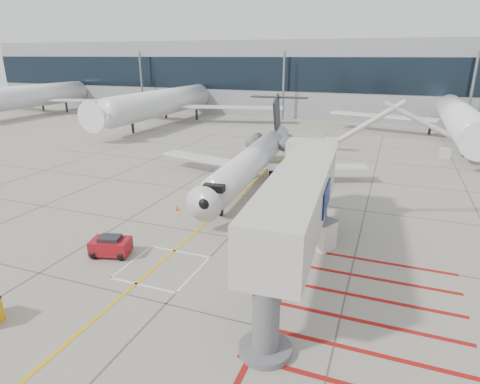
% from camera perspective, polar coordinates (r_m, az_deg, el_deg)
% --- Properties ---
extents(ground_plane, '(260.00, 260.00, 0.00)m').
position_cam_1_polar(ground_plane, '(23.29, -5.37, -10.34)').
color(ground_plane, gray).
rests_on(ground_plane, ground).
extents(regional_jet, '(23.15, 28.32, 7.05)m').
position_cam_1_polar(regional_jet, '(34.58, 0.76, 5.84)').
color(regional_jet, silver).
rests_on(regional_jet, ground_plane).
extents(jet_bridge, '(9.98, 19.10, 7.43)m').
position_cam_1_polar(jet_bridge, '(20.92, 7.97, -2.69)').
color(jet_bridge, beige).
rests_on(jet_bridge, ground_plane).
extents(pushback_tug, '(2.52, 1.92, 1.30)m').
position_cam_1_polar(pushback_tug, '(25.17, -17.93, -7.23)').
color(pushback_tug, maroon).
rests_on(pushback_tug, ground_plane).
extents(baggage_cart, '(1.94, 1.64, 1.05)m').
position_cam_1_polar(baggage_cart, '(27.26, 11.44, -4.89)').
color(baggage_cart, slate).
rests_on(baggage_cart, ground_plane).
extents(ground_power_unit, '(2.72, 2.25, 1.87)m').
position_cam_1_polar(ground_power_unit, '(25.50, 10.61, -5.53)').
color(ground_power_unit, silver).
rests_on(ground_power_unit, ground_plane).
extents(cone_nose, '(0.33, 0.33, 0.46)m').
position_cam_1_polar(cone_nose, '(31.18, -8.99, -2.23)').
color(cone_nose, '#F4580C').
rests_on(cone_nose, ground_plane).
extents(cone_side, '(0.37, 0.37, 0.52)m').
position_cam_1_polar(cone_side, '(26.95, 3.42, -5.42)').
color(cone_side, orange).
rests_on(cone_side, ground_plane).
extents(terminal_building, '(180.00, 28.00, 14.00)m').
position_cam_1_polar(terminal_building, '(88.23, 22.19, 14.76)').
color(terminal_building, gray).
rests_on(terminal_building, ground_plane).
extents(terminal_glass_band, '(180.00, 0.10, 6.00)m').
position_cam_1_polar(terminal_glass_band, '(74.15, 22.31, 14.98)').
color(terminal_glass_band, black).
rests_on(terminal_glass_band, ground_plane).
extents(bg_aircraft_a, '(38.74, 43.04, 12.91)m').
position_cam_1_polar(bg_aircraft_a, '(93.15, -26.28, 14.04)').
color(bg_aircraft_a, silver).
rests_on(bg_aircraft_a, ground_plane).
extents(bg_aircraft_b, '(38.90, 43.22, 12.97)m').
position_cam_1_polar(bg_aircraft_b, '(74.26, -9.43, 14.91)').
color(bg_aircraft_b, silver).
rests_on(bg_aircraft_b, ground_plane).
extents(bg_aircraft_c, '(35.57, 39.53, 11.86)m').
position_cam_1_polar(bg_aircraft_c, '(64.87, 28.77, 11.87)').
color(bg_aircraft_c, silver).
rests_on(bg_aircraft_c, ground_plane).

